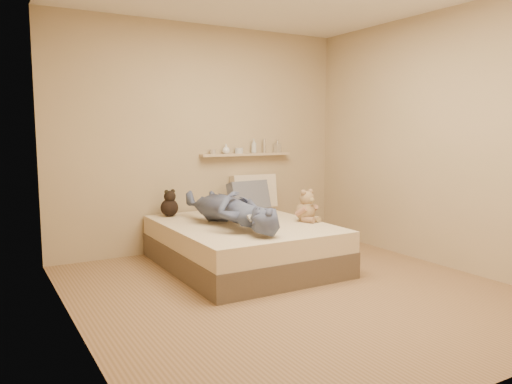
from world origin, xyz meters
TOP-DOWN VIEW (x-y plane):
  - room at (0.00, 0.00)m, footprint 3.80×3.80m
  - bed at (0.00, 0.93)m, footprint 1.50×1.90m
  - game_console at (-0.16, 0.35)m, footprint 0.19×0.09m
  - teddy_bear at (0.63, 0.68)m, footprint 0.28×0.27m
  - dark_plush at (-0.51, 1.68)m, footprint 0.20×0.20m
  - pillow_cream at (0.61, 1.76)m, footprint 0.57×0.27m
  - pillow_grey at (0.46, 1.62)m, footprint 0.52×0.28m
  - person at (-0.17, 0.84)m, footprint 0.57×1.49m
  - wall_shelf at (0.55, 1.84)m, footprint 1.20×0.12m
  - shelf_bottles at (0.57, 1.84)m, footprint 0.97×0.11m

SIDE VIEW (x-z plane):
  - bed at x=0.00m, z-range 0.00..0.45m
  - dark_plush at x=-0.51m, z-range 0.43..0.73m
  - teddy_bear at x=0.63m, z-range 0.42..0.76m
  - game_console at x=-0.16m, z-range 0.58..0.64m
  - pillow_grey at x=0.46m, z-range 0.44..0.80m
  - person at x=-0.17m, z-range 0.45..0.81m
  - pillow_cream at x=0.61m, z-range 0.44..0.86m
  - wall_shelf at x=0.55m, z-range 1.09..1.11m
  - shelf_bottles at x=0.57m, z-range 1.09..1.27m
  - room at x=0.00m, z-range -0.60..3.20m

